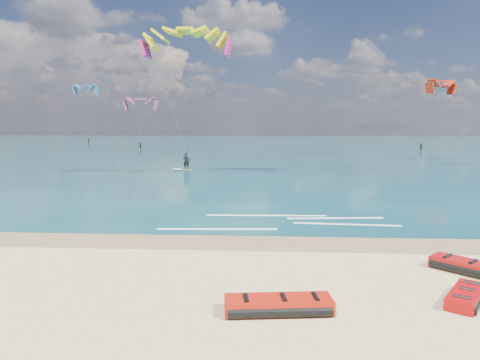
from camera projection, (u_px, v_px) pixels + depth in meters
The scene contains 9 objects.
ground at pixel (259, 163), 53.77m from camera, with size 320.00×320.00×0.00m, color tan.
wet_sand_strip at pixel (245, 242), 17.12m from camera, with size 320.00×2.40×0.01m, color brown.
sea at pixel (263, 143), 117.15m from camera, with size 320.00×200.00×0.04m, color #0B303D.
packed_kite_left at pixel (278, 312), 10.71m from camera, with size 2.91×1.17×0.43m, color red, non-canonical shape.
packed_kite_mid at pixel (469, 273), 13.56m from camera, with size 2.47×1.20×0.44m, color #A00E0B, non-canonical shape.
packed_kite_right at pixel (466, 302), 11.31m from camera, with size 2.11×1.01×0.37m, color #AE0708, non-canonical shape.
kitesurfer_main at pixel (186, 94), 41.46m from camera, with size 8.34×7.16×14.80m.
shoreline_foam at pixel (289, 221), 20.76m from camera, with size 11.21×3.60×0.01m.
distant_kites at pixel (200, 118), 90.73m from camera, with size 82.61×31.21×14.86m.
Camera 1 is at (0.82, -13.66, 4.61)m, focal length 32.00 mm.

